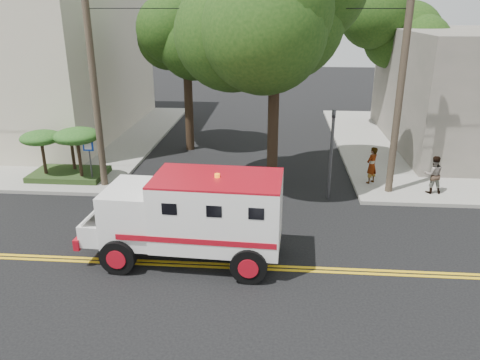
{
  "coord_description": "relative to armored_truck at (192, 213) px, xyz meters",
  "views": [
    {
      "loc": [
        1.67,
        -12.09,
        7.25
      ],
      "look_at": [
        0.43,
        3.09,
        1.6
      ],
      "focal_mm": 35.0,
      "sensor_mm": 36.0,
      "label": 1
    }
  ],
  "objects": [
    {
      "name": "utility_pole_right",
      "position": [
        7.06,
        5.86,
        2.96
      ],
      "size": [
        0.28,
        0.28,
        9.0
      ],
      "primitive_type": "cylinder",
      "color": "#382D23",
      "rests_on": "ground"
    },
    {
      "name": "utility_pole_left",
      "position": [
        -4.84,
        5.66,
        2.96
      ],
      "size": [
        0.28,
        0.28,
        9.0
      ],
      "primitive_type": "cylinder",
      "color": "#382D23",
      "rests_on": "ground"
    },
    {
      "name": "tree_left",
      "position": [
        -1.92,
        11.45,
        4.19
      ],
      "size": [
        4.48,
        4.2,
        7.7
      ],
      "color": "black",
      "rests_on": "ground"
    },
    {
      "name": "armored_truck",
      "position": [
        0.0,
        0.0,
        0.0
      ],
      "size": [
        6.04,
        2.65,
        2.7
      ],
      "rotation": [
        0.0,
        0.0,
        -0.05
      ],
      "color": "white",
      "rests_on": "ground"
    },
    {
      "name": "ground",
      "position": [
        0.76,
        -0.34,
        -1.54
      ],
      "size": [
        100.0,
        100.0,
        0.0
      ],
      "primitive_type": "plane",
      "color": "black",
      "rests_on": "ground"
    },
    {
      "name": "accessibility_sign",
      "position": [
        -5.44,
        5.83,
        -0.17
      ],
      "size": [
        0.45,
        0.1,
        2.02
      ],
      "color": "#3F3F42",
      "rests_on": "ground"
    },
    {
      "name": "sidewalk_nw",
      "position": [
        -12.74,
        13.16,
        -1.46
      ],
      "size": [
        17.0,
        17.0,
        0.15
      ],
      "primitive_type": "cube",
      "color": "gray",
      "rests_on": "ground"
    },
    {
      "name": "tree_right",
      "position": [
        9.61,
        15.43,
        4.56
      ],
      "size": [
        4.8,
        4.5,
        8.2
      ],
      "color": "black",
      "rests_on": "ground"
    },
    {
      "name": "pedestrian_b",
      "position": [
        8.75,
        5.82,
        -0.61
      ],
      "size": [
        0.77,
        0.61,
        1.56
      ],
      "primitive_type": "imported",
      "rotation": [
        0.0,
        0.0,
        3.17
      ],
      "color": "gray",
      "rests_on": "sidewalk_ne"
    },
    {
      "name": "pedestrian_a",
      "position": [
        6.48,
        6.77,
        -0.59
      ],
      "size": [
        0.68,
        0.68,
        1.59
      ],
      "primitive_type": "imported",
      "rotation": [
        0.0,
        0.0,
        3.91
      ],
      "color": "gray",
      "rests_on": "sidewalk_ne"
    },
    {
      "name": "tree_main",
      "position": [
        2.7,
        5.87,
        5.66
      ],
      "size": [
        6.08,
        5.7,
        9.85
      ],
      "color": "black",
      "rests_on": "ground"
    },
    {
      "name": "palm_planter",
      "position": [
        -6.68,
        6.28,
        0.11
      ],
      "size": [
        3.52,
        2.63,
        2.36
      ],
      "color": "#1E3314",
      "rests_on": "sidewalk_nw"
    },
    {
      "name": "traffic_signal",
      "position": [
        4.56,
        5.26,
        0.69
      ],
      "size": [
        0.15,
        0.18,
        3.6
      ],
      "color": "#3F3F42",
      "rests_on": "ground"
    }
  ]
}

